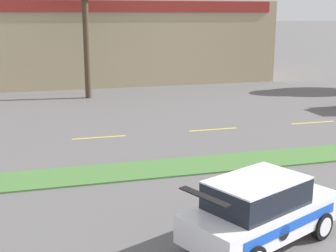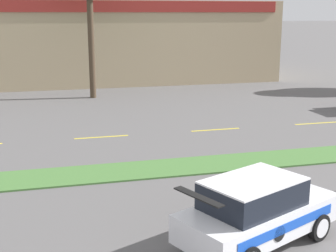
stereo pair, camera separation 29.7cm
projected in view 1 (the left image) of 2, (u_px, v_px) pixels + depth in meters
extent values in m
cube|color=#477538|center=(208.00, 164.00, 17.02)|extent=(120.00, 1.90, 0.06)
cube|color=yellow|center=(99.00, 137.00, 20.79)|extent=(2.40, 0.14, 0.01)
cube|color=yellow|center=(213.00, 129.00, 22.20)|extent=(2.40, 0.14, 0.01)
cube|color=yellow|center=(313.00, 123.00, 23.61)|extent=(2.40, 0.14, 0.01)
cube|color=white|center=(262.00, 216.00, 11.13)|extent=(4.46, 3.24, 0.68)
cube|color=black|center=(257.00, 193.00, 10.83)|extent=(2.68, 2.30, 0.62)
cube|color=white|center=(258.00, 180.00, 10.75)|extent=(2.68, 2.30, 0.04)
cube|color=black|center=(204.00, 196.00, 9.67)|extent=(0.74, 1.33, 0.03)
cube|color=blue|center=(293.00, 226.00, 10.47)|extent=(3.01, 1.36, 0.24)
cylinder|color=black|center=(284.00, 233.00, 10.29)|extent=(0.34, 0.16, 0.37)
cylinder|color=black|center=(322.00, 226.00, 11.40)|extent=(0.70, 0.46, 0.68)
cylinder|color=silver|center=(326.00, 227.00, 11.32)|extent=(0.44, 0.21, 0.47)
cylinder|color=black|center=(268.00, 205.00, 12.61)|extent=(0.70, 0.46, 0.68)
cylinder|color=silver|center=(265.00, 204.00, 12.69)|extent=(0.44, 0.21, 0.47)
cylinder|color=black|center=(200.00, 233.00, 11.02)|extent=(0.70, 0.46, 0.68)
cylinder|color=silver|center=(197.00, 231.00, 11.10)|extent=(0.44, 0.21, 0.47)
cube|color=tan|center=(91.00, 40.00, 39.18)|extent=(27.77, 12.00, 6.30)
cube|color=maroon|center=(99.00, 6.00, 32.88)|extent=(26.38, 0.10, 0.80)
cylinder|color=#473828|center=(86.00, 41.00, 29.66)|extent=(0.39, 0.39, 7.31)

